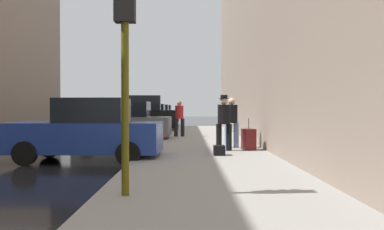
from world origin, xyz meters
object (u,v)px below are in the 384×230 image
object	(u,v)px
traffic_light	(125,28)
parked_red_hatchback	(156,115)
parked_blue_sedan	(88,131)
duffel_bag	(219,150)
parked_dark_green_sedan	(150,117)
pedestrian_in_jeans	(232,120)
parked_gray_coupe	(124,123)
rolling_suitcase	(249,139)
parked_black_suv	(141,116)
fire_hydrant	(159,136)
pedestrian_with_fedora	(224,120)
pedestrian_in_red_jacket	(179,116)
parked_silver_sedan	(161,114)

from	to	relation	value
traffic_light	parked_red_hatchback	bearing A→B (deg)	93.35
parked_blue_sedan	duffel_bag	world-z (taller)	parked_blue_sedan
parked_dark_green_sedan	pedestrian_in_jeans	xyz separation A→B (m)	(4.35, -17.30, 0.26)
parked_red_hatchback	pedestrian_in_jeans	size ratio (longest dim) A/B	2.47
parked_blue_sedan	parked_gray_coupe	world-z (taller)	same
parked_dark_green_sedan	rolling_suitcase	bearing A→B (deg)	-75.05
duffel_bag	pedestrian_in_jeans	bearing A→B (deg)	75.56
pedestrian_in_jeans	parked_black_suv	bearing A→B (deg)	110.94
parked_black_suv	fire_hydrant	distance (m)	10.86
parked_black_suv	pedestrian_with_fedora	xyz separation A→B (m)	(3.99, -12.39, 0.10)
parked_black_suv	pedestrian_in_jeans	world-z (taller)	parked_black_suv
pedestrian_in_red_jacket	duffel_bag	xyz separation A→B (m)	(1.31, -8.01, -0.81)
parked_dark_green_sedan	parked_silver_sedan	xyz separation A→B (m)	(0.00, 12.97, 0.00)
traffic_light	pedestrian_in_red_jacket	size ratio (longest dim) A/B	2.11
traffic_light	duffel_bag	bearing A→B (deg)	71.38
parked_silver_sedan	parked_black_suv	bearing A→B (deg)	-90.00
parked_red_hatchback	pedestrian_with_fedora	distance (m)	25.12
parked_dark_green_sedan	fire_hydrant	bearing A→B (deg)	-83.81
parked_dark_green_sedan	duffel_bag	world-z (taller)	parked_dark_green_sedan
pedestrian_in_red_jacket	parked_gray_coupe	bearing A→B (deg)	-153.71
pedestrian_in_red_jacket	parked_dark_green_sedan	bearing A→B (deg)	101.84
fire_hydrant	traffic_light	world-z (taller)	traffic_light
parked_silver_sedan	fire_hydrant	xyz separation A→B (m)	(1.80, -29.61, -0.35)
parked_black_suv	parked_red_hatchback	xyz separation A→B (m)	(0.00, 12.40, -0.18)
parked_dark_green_sedan	parked_silver_sedan	bearing A→B (deg)	90.00
parked_red_hatchback	pedestrian_in_red_jacket	bearing A→B (deg)	-82.32
traffic_light	pedestrian_in_jeans	size ratio (longest dim) A/B	2.11
parked_red_hatchback	fire_hydrant	size ratio (longest dim) A/B	5.99
parked_dark_green_sedan	parked_gray_coupe	bearing A→B (deg)	-90.00
parked_blue_sedan	parked_silver_sedan	size ratio (longest dim) A/B	1.01
parked_blue_sedan	pedestrian_in_jeans	xyz separation A→B (m)	(4.35, 2.54, 0.26)
parked_gray_coupe	pedestrian_with_fedora	world-z (taller)	pedestrian_with_fedora
rolling_suitcase	duffel_bag	distance (m)	1.93
parked_red_hatchback	traffic_light	size ratio (longest dim) A/B	1.17
parked_black_suv	parked_dark_green_sedan	distance (m)	5.95
parked_gray_coupe	pedestrian_in_jeans	size ratio (longest dim) A/B	2.49
pedestrian_with_fedora	parked_black_suv	bearing A→B (deg)	107.85
parked_blue_sedan	parked_gray_coupe	bearing A→B (deg)	90.00
parked_blue_sedan	parked_red_hatchback	bearing A→B (deg)	90.00
parked_gray_coupe	parked_dark_green_sedan	bearing A→B (deg)	90.00
rolling_suitcase	parked_red_hatchback	bearing A→B (deg)	101.13
parked_dark_green_sedan	duffel_bag	bearing A→B (deg)	-79.21
fire_hydrant	traffic_light	distance (m)	8.90
parked_blue_sedan	parked_dark_green_sedan	world-z (taller)	same
duffel_bag	parked_black_suv	bearing A→B (deg)	105.29
traffic_light	parked_gray_coupe	bearing A→B (deg)	98.49
traffic_light	rolling_suitcase	world-z (taller)	traffic_light
parked_gray_coupe	parked_silver_sedan	size ratio (longest dim) A/B	1.01
parked_gray_coupe	parked_black_suv	distance (m)	6.89
pedestrian_in_red_jacket	duffel_bag	world-z (taller)	pedestrian_in_red_jacket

